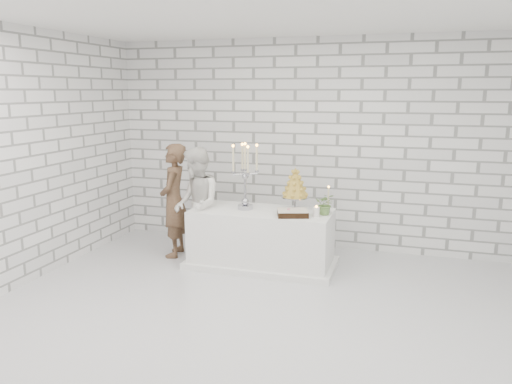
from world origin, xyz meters
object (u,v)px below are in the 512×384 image
object	(u,v)px
cake_table	(262,238)
groom	(174,200)
croquembouche	(295,189)
bride	(197,205)
candelabra	(245,176)

from	to	relation	value
cake_table	groom	size ratio (longest dim) A/B	1.15
cake_table	croquembouche	world-z (taller)	croquembouche
bride	candelabra	world-z (taller)	candelabra
cake_table	bride	xyz separation A→B (m)	(-0.90, -0.02, 0.39)
groom	cake_table	bearing A→B (deg)	75.38
bride	croquembouche	xyz separation A→B (m)	(1.30, 0.18, 0.26)
groom	bride	world-z (taller)	groom
cake_table	croquembouche	size ratio (longest dim) A/B	3.24
groom	bride	distance (m)	0.39
candelabra	croquembouche	xyz separation A→B (m)	(0.63, 0.15, -0.16)
cake_table	groom	bearing A→B (deg)	176.69
groom	croquembouche	xyz separation A→B (m)	(1.68, 0.08, 0.25)
cake_table	candelabra	xyz separation A→B (m)	(-0.22, 0.00, 0.81)
cake_table	bride	size ratio (longest dim) A/B	1.17
groom	croquembouche	distance (m)	1.70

